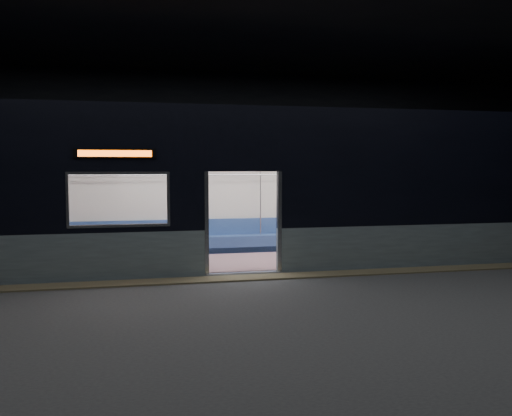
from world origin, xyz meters
name	(u,v)px	position (x,y,z in m)	size (l,w,h in m)	color
station_floor	(255,285)	(0.00, 0.00, -0.01)	(24.00, 14.00, 0.01)	#47494C
station_envelope	(255,81)	(0.00, 0.00, 3.66)	(24.00, 14.00, 5.00)	black
tactile_strip	(249,278)	(0.00, 0.55, 0.01)	(22.80, 0.50, 0.03)	#8C7F59
metro_car	(230,180)	(0.00, 2.54, 1.85)	(18.00, 3.04, 3.35)	#92A7AE
passenger	(401,216)	(4.73, 3.55, 0.84)	(0.48, 0.78, 1.48)	black
handbag	(405,222)	(4.72, 3.29, 0.70)	(0.31, 0.27, 0.16)	black
transit_map	(309,192)	(2.28, 3.85, 1.48)	(1.03, 0.03, 0.67)	white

